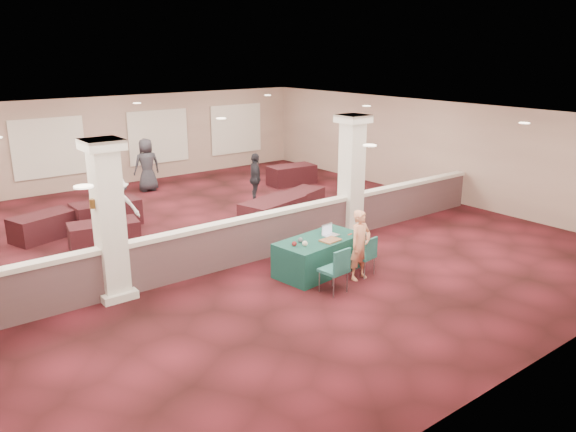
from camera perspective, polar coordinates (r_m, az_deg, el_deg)
ground at (r=14.63m, az=-6.40°, el=-2.65°), size 16.00×16.00×0.00m
wall_back at (r=21.33m, az=-17.97°, el=7.19°), size 16.00×0.04×3.20m
wall_front at (r=8.71m, az=22.22°, el=-6.32°), size 16.00×0.04×3.20m
wall_right at (r=19.47m, az=14.05°, el=6.67°), size 0.04×16.00×3.20m
ceiling at (r=13.91m, az=-6.82°, el=9.88°), size 16.00×16.00×0.02m
partition_wall at (r=13.26m, az=-3.07°, el=-2.05°), size 15.60×0.28×1.10m
column_left at (r=11.41m, az=-17.74°, el=-0.32°), size 0.72×0.72×3.20m
column_right at (r=14.82m, az=6.46°, el=4.17°), size 0.72×0.72×3.20m
sconce_left at (r=11.23m, az=-19.23°, el=1.19°), size 0.12×0.12×0.18m
sconce_right at (r=11.41m, az=-16.58°, el=1.67°), size 0.12×0.12×0.18m
near_table at (r=12.56m, az=3.20°, el=-3.99°), size 2.15×1.27×0.78m
conf_chair_main at (r=12.39m, az=7.95°, el=-3.76°), size 0.51×0.52×0.89m
conf_chair_side at (r=11.42m, az=4.99°, el=-5.19°), size 0.52×0.53×0.97m
woman at (r=12.14m, az=7.35°, el=-2.94°), size 0.58×0.40×1.54m
far_table_front_left at (r=14.76m, az=-18.16°, el=-1.86°), size 1.79×1.13×0.68m
far_table_front_center at (r=15.68m, az=-1.53°, el=0.28°), size 2.13×1.44×0.79m
far_table_front_right at (r=17.22m, az=1.28°, el=1.55°), size 1.79×1.28×0.65m
far_table_back_left at (r=16.09m, az=-23.56°, el=-0.96°), size 1.80×1.29×0.66m
far_table_back_center at (r=16.53m, az=-17.97°, el=0.21°), size 1.81×0.92×0.73m
far_table_back_right at (r=20.72m, az=0.38°, el=4.21°), size 1.80×1.03×0.70m
attendee_a at (r=16.88m, az=-17.25°, el=2.32°), size 0.90×0.63×1.70m
attendee_b at (r=15.32m, az=-16.85°, el=0.80°), size 1.14×0.78×1.63m
attendee_c at (r=18.02m, az=-3.33°, el=3.81°), size 0.88×1.06×1.63m
attendee_d at (r=20.20m, az=-14.15°, el=5.06°), size 0.95×0.56×1.85m
laptop_base at (r=12.62m, az=4.38°, el=-1.98°), size 0.38×0.29×0.02m
laptop_screen at (r=12.65m, az=3.97°, el=-1.31°), size 0.35×0.06×0.24m
screen_glow at (r=12.65m, az=3.99°, el=-1.39°), size 0.32×0.05×0.20m
knitting at (r=12.29m, az=4.33°, el=-2.46°), size 0.47×0.37×0.03m
yarn_cream at (r=11.92m, az=1.73°, el=-2.81°), size 0.12×0.12×0.12m
yarn_red at (r=11.92m, az=0.64°, el=-2.84°), size 0.11×0.11×0.11m
yarn_grey at (r=12.15m, az=1.27°, el=-2.45°), size 0.11×0.11×0.11m
scissors at (r=12.75m, az=6.32°, el=-1.86°), size 0.13×0.05×0.01m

